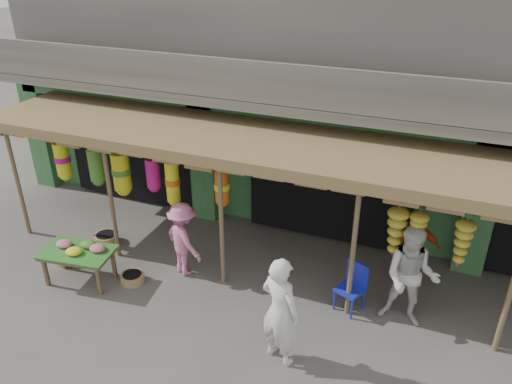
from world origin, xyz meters
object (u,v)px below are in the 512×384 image
at_px(blue_chair, 353,284).
at_px(person_shopper, 183,239).
at_px(person_vendor, 415,250).
at_px(person_right, 411,277).
at_px(flower_table, 79,252).
at_px(person_front, 280,311).

xyz_separation_m(blue_chair, person_shopper, (-3.39, -0.19, 0.27)).
height_order(blue_chair, person_vendor, person_vendor).
xyz_separation_m(person_right, person_vendor, (-0.03, 1.09, -0.14)).
distance_m(flower_table, person_shopper, 2.04).
bearing_deg(person_front, person_right, -116.81).
bearing_deg(person_shopper, person_front, 177.63).
bearing_deg(flower_table, person_right, 2.97).
relative_size(blue_chair, person_shopper, 0.59).
distance_m(person_front, person_vendor, 3.26).
distance_m(person_front, person_shopper, 2.98).
bearing_deg(blue_chair, person_right, 20.03).
bearing_deg(blue_chair, flower_table, -144.74).
relative_size(blue_chair, person_front, 0.48).
xyz_separation_m(blue_chair, person_right, (0.97, -0.04, 0.45)).
height_order(flower_table, person_right, person_right).
xyz_separation_m(blue_chair, person_front, (-0.82, -1.69, 0.45)).
bearing_deg(person_front, blue_chair, -95.51).
height_order(blue_chair, person_shopper, person_shopper).
distance_m(blue_chair, person_vendor, 1.44).
bearing_deg(person_shopper, person_vendor, -136.01).
bearing_deg(flower_table, person_shopper, 21.97).
bearing_deg(person_shopper, flower_table, 57.70).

